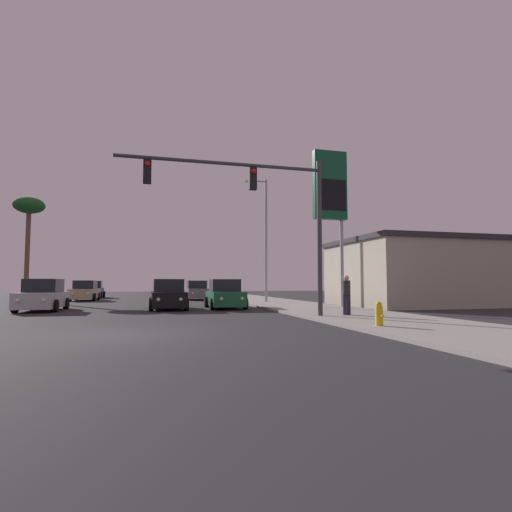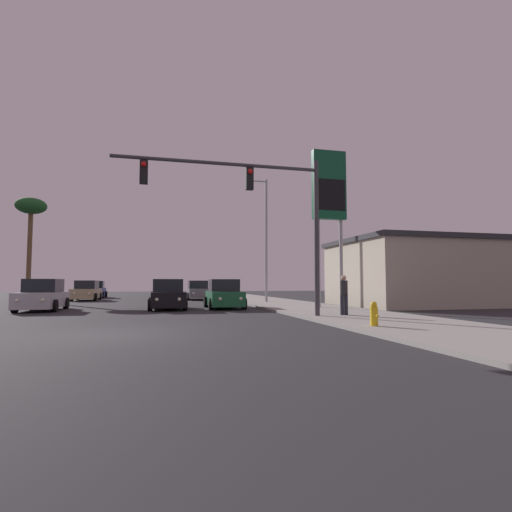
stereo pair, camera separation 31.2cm
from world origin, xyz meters
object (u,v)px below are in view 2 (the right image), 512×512
at_px(gas_station_sign, 329,194).
at_px(car_green, 224,295).
at_px(pedestrian_on_sidewalk, 344,293).
at_px(street_lamp, 265,233).
at_px(car_black, 167,296).
at_px(car_tan, 87,291).
at_px(car_grey, 198,291).
at_px(car_silver, 43,296).
at_px(palm_tree_mid, 31,211).
at_px(traffic_light_mast, 260,201).
at_px(fire_hydrant, 374,314).
at_px(car_blue, 95,290).

bearing_deg(gas_station_sign, car_green, 160.92).
bearing_deg(pedestrian_on_sidewalk, street_lamp, 90.49).
relative_size(car_black, pedestrian_on_sidewalk, 2.59).
bearing_deg(car_tan, gas_station_sign, 137.67).
relative_size(car_grey, car_silver, 1.00).
bearing_deg(pedestrian_on_sidewalk, car_silver, 150.12).
bearing_deg(pedestrian_on_sidewalk, car_grey, 101.94).
bearing_deg(street_lamp, palm_tree_mid, 156.00).
bearing_deg(palm_tree_mid, car_black, -50.42).
bearing_deg(car_green, car_black, 2.91).
relative_size(traffic_light_mast, gas_station_sign, 0.93).
height_order(traffic_light_mast, gas_station_sign, gas_station_sign).
xyz_separation_m(gas_station_sign, fire_hydrant, (-2.91, -9.70, -6.13)).
relative_size(car_tan, traffic_light_mast, 0.52).
distance_m(traffic_light_mast, gas_station_sign, 8.07).
relative_size(car_black, street_lamp, 0.48).
relative_size(car_tan, gas_station_sign, 0.48).
relative_size(car_green, pedestrian_on_sidewalk, 2.60).
bearing_deg(car_silver, car_black, 177.05).
distance_m(car_grey, street_lamp, 9.57).
bearing_deg(car_black, gas_station_sign, 166.90).
bearing_deg(traffic_light_mast, gas_station_sign, 45.11).
xyz_separation_m(traffic_light_mast, gas_station_sign, (5.54, 5.57, 1.84)).
height_order(car_grey, car_green, same).
relative_size(traffic_light_mast, palm_tree_mid, 0.98).
relative_size(car_blue, pedestrian_on_sidewalk, 2.60).
distance_m(car_tan, fire_hydrant, 27.75).
bearing_deg(traffic_light_mast, car_green, 91.74).
bearing_deg(car_green, car_grey, -86.90).
height_order(traffic_light_mast, fire_hydrant, traffic_light_mast).
height_order(car_green, street_lamp, street_lamp).
relative_size(car_grey, pedestrian_on_sidewalk, 2.58).
distance_m(traffic_light_mast, fire_hydrant, 6.51).
bearing_deg(traffic_light_mast, car_blue, 110.47).
relative_size(car_silver, traffic_light_mast, 0.52).
height_order(pedestrian_on_sidewalk, palm_tree_mid, palm_tree_mid).
height_order(car_black, traffic_light_mast, traffic_light_mast).
height_order(traffic_light_mast, palm_tree_mid, palm_tree_mid).
bearing_deg(car_grey, car_silver, 52.33).
height_order(car_tan, car_silver, same).
bearing_deg(fire_hydrant, car_tan, 116.67).
bearing_deg(fire_hydrant, pedestrian_on_sidewalk, 76.00).
height_order(car_grey, car_blue, same).
bearing_deg(car_black, pedestrian_on_sidewalk, 132.90).
bearing_deg(car_green, car_tan, -52.15).
relative_size(traffic_light_mast, fire_hydrant, 10.98).
distance_m(car_tan, gas_station_sign, 22.32).
distance_m(car_blue, palm_tree_mid, 10.14).
relative_size(car_blue, gas_station_sign, 0.48).
distance_m(fire_hydrant, palm_tree_mid, 30.71).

